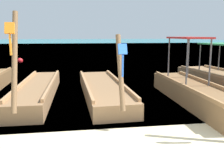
{
  "coord_description": "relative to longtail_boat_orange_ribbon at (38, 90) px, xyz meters",
  "views": [
    {
      "loc": [
        -1.11,
        -3.59,
        2.2
      ],
      "look_at": [
        0.0,
        3.81,
        0.97
      ],
      "focal_mm": 38.86,
      "sensor_mm": 36.0,
      "label": 1
    }
  ],
  "objects": [
    {
      "name": "longtail_boat_pink_ribbon",
      "position": [
        5.11,
        -1.48,
        0.1
      ],
      "size": [
        1.17,
        5.56,
        2.69
      ],
      "color": "brown",
      "rests_on": "ground"
    },
    {
      "name": "longtail_boat_orange_ribbon",
      "position": [
        0.0,
        0.0,
        0.0
      ],
      "size": [
        1.12,
        6.04,
        2.75
      ],
      "color": "olive",
      "rests_on": "ground"
    },
    {
      "name": "longtail_boat_blue_ribbon",
      "position": [
        2.28,
        -0.09,
        -0.03
      ],
      "size": [
        1.51,
        6.13,
        2.22
      ],
      "color": "olive",
      "rests_on": "ground"
    },
    {
      "name": "mooring_buoy_near",
      "position": [
        -2.92,
        10.8,
        -0.05
      ],
      "size": [
        0.43,
        0.43,
        0.43
      ],
      "color": "red",
      "rests_on": "sea_water"
    },
    {
      "name": "sea_water",
      "position": [
        2.45,
        56.8,
        -0.27
      ],
      "size": [
        120.0,
        120.0,
        0.0
      ],
      "primitive_type": "plane",
      "color": "#147A89",
      "rests_on": "ground"
    }
  ]
}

